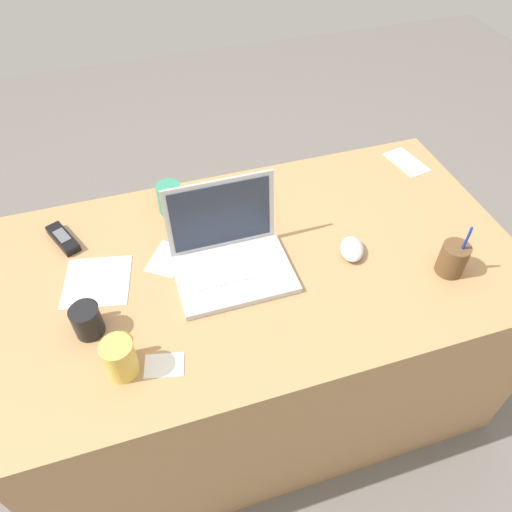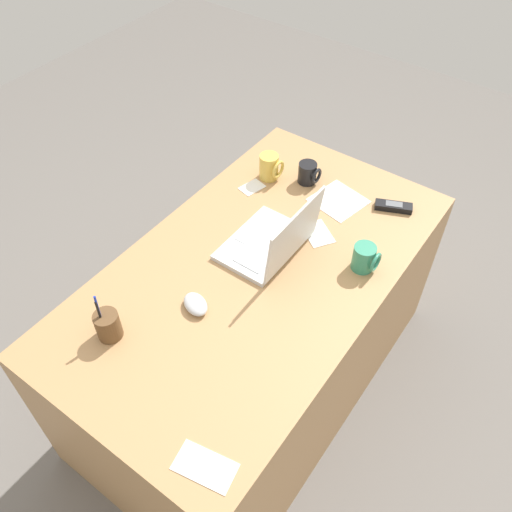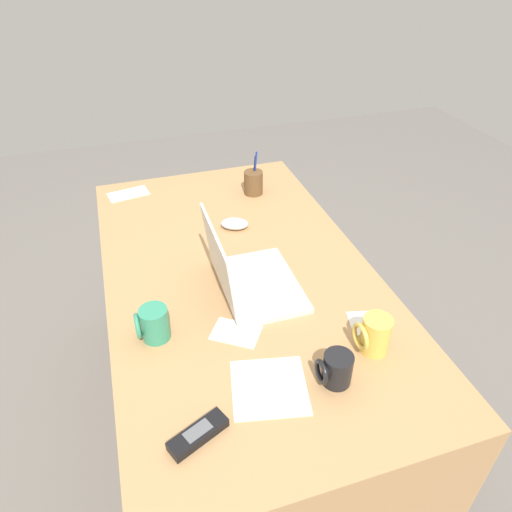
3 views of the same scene
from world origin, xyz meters
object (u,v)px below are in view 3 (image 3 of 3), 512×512
computer_mouse (235,224)px  coffee_mug_spare (336,369)px  laptop (247,277)px  cordless_phone (198,434)px  coffee_mug_tall (153,324)px  coffee_mug_white (374,335)px  pen_holder (253,182)px

computer_mouse → coffee_mug_spare: coffee_mug_spare is taller
laptop → cordless_phone: size_ratio=2.21×
coffee_mug_tall → coffee_mug_white: bearing=-111.9°
laptop → computer_mouse: laptop is taller
computer_mouse → cordless_phone: (-0.79, 0.30, -0.01)m
coffee_mug_spare → cordless_phone: coffee_mug_spare is taller
laptop → coffee_mug_white: laptop is taller
cordless_phone → coffee_mug_spare: bearing=-81.6°
coffee_mug_white → coffee_mug_spare: coffee_mug_white is taller
coffee_mug_white → pen_holder: pen_holder is taller
laptop → coffee_mug_spare: 0.41m
coffee_mug_spare → pen_holder: 0.98m
cordless_phone → pen_holder: bearing=-23.4°
computer_mouse → coffee_mug_tall: 0.58m
cordless_phone → computer_mouse: bearing=-20.8°
laptop → coffee_mug_white: size_ratio=3.05×
laptop → coffee_mug_tall: bearing=111.2°
cordless_phone → pen_holder: 1.12m
coffee_mug_white → cordless_phone: size_ratio=0.72×
computer_mouse → pen_holder: (0.23, -0.14, 0.03)m
coffee_mug_tall → coffee_mug_spare: 0.49m
laptop → coffee_mug_tall: size_ratio=3.32×
laptop → pen_holder: laptop is taller
coffee_mug_tall → pen_holder: (0.69, -0.49, 0.00)m
coffee_mug_spare → pen_holder: size_ratio=0.48×
computer_mouse → pen_holder: bearing=-8.7°
coffee_mug_spare → cordless_phone: (-0.05, 0.35, -0.03)m
coffee_mug_white → pen_holder: bearing=2.6°
coffee_mug_tall → coffee_mug_spare: size_ratio=1.13×
coffee_mug_white → coffee_mug_spare: (-0.07, 0.14, -0.01)m
pen_holder → coffee_mug_white: bearing=-177.4°
coffee_mug_spare → cordless_phone: 0.35m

